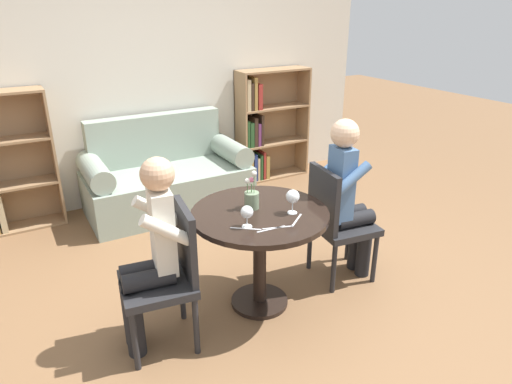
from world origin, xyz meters
name	(u,v)px	position (x,y,z in m)	size (l,w,h in m)	color
ground_plane	(259,303)	(0.00, 0.00, 0.00)	(16.00, 16.00, 0.00)	brown
back_wall	(144,69)	(0.00, 2.32, 1.35)	(5.20, 0.05, 2.70)	beige
round_table	(260,232)	(0.00, 0.00, 0.57)	(0.91, 0.91, 0.72)	black
couch	(167,179)	(0.00, 1.89, 0.31)	(1.60, 0.80, 0.92)	gray
bookshelf_right	(263,129)	(1.30, 2.16, 0.60)	(0.87, 0.28, 1.28)	#93704C
chair_left	(169,272)	(-0.66, -0.05, 0.49)	(0.47, 0.47, 0.90)	#232326
chair_right	(336,219)	(0.66, 0.01, 0.49)	(0.47, 0.47, 0.90)	#232326
person_left	(151,253)	(-0.75, -0.03, 0.64)	(0.44, 0.38, 1.21)	black
person_right	(348,197)	(0.75, 0.00, 0.66)	(0.44, 0.37, 1.25)	black
wine_glass_left	(247,213)	(-0.18, -0.15, 0.81)	(0.08, 0.08, 0.14)	white
wine_glass_right	(293,197)	(0.17, -0.12, 0.83)	(0.09, 0.09, 0.16)	white
flower_vase	(252,197)	(-0.02, 0.07, 0.80)	(0.10, 0.10, 0.27)	gray
knife_left_setting	(297,220)	(0.13, -0.23, 0.72)	(0.16, 0.13, 0.00)	silver
fork_left_setting	(246,229)	(-0.20, -0.17, 0.72)	(0.16, 0.12, 0.00)	silver
knife_right_setting	(278,227)	(-0.02, -0.25, 0.72)	(0.18, 0.07, 0.00)	silver
fork_right_setting	(271,229)	(-0.07, -0.25, 0.72)	(0.19, 0.02, 0.00)	silver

